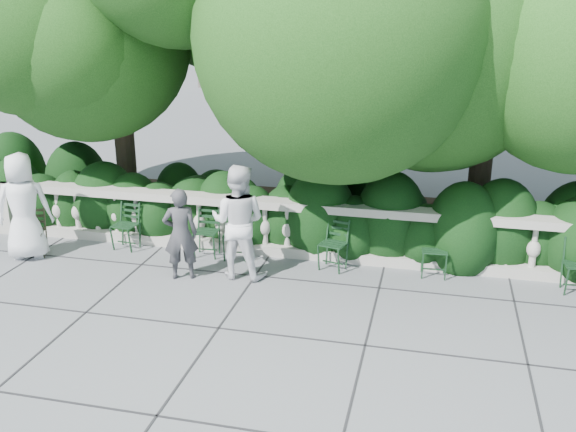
% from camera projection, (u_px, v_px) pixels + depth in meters
% --- Properties ---
extents(ground, '(90.00, 90.00, 0.00)m').
position_uv_depth(ground, '(272.00, 300.00, 9.54)').
color(ground, '#5A5C62').
rests_on(ground, ground).
extents(balustrade, '(12.00, 0.44, 1.00)m').
position_uv_depth(balustrade, '(299.00, 230.00, 11.04)').
color(balustrade, '#9E998E').
rests_on(balustrade, ground).
extents(shrub_hedge, '(15.00, 2.60, 1.70)m').
position_uv_depth(shrub_hedge, '(312.00, 233.00, 12.30)').
color(shrub_hedge, black).
rests_on(shrub_hedge, ground).
extents(tree_canopy, '(15.04, 6.52, 6.78)m').
position_uv_depth(tree_canopy, '(356.00, 17.00, 11.07)').
color(tree_canopy, '#3F3023').
rests_on(tree_canopy, ground).
extents(chair_a, '(0.47, 0.51, 0.84)m').
position_uv_depth(chair_a, '(205.00, 259.00, 11.08)').
color(chair_a, black).
rests_on(chair_a, ground).
extents(chair_b, '(0.49, 0.52, 0.84)m').
position_uv_depth(chair_b, '(123.00, 251.00, 11.40)').
color(chair_b, black).
rests_on(chair_b, ground).
extents(chair_c, '(0.55, 0.57, 0.84)m').
position_uv_depth(chair_c, '(329.00, 272.00, 10.53)').
color(chair_c, black).
rests_on(chair_c, ground).
extents(chair_d, '(0.49, 0.53, 0.84)m').
position_uv_depth(chair_d, '(235.00, 262.00, 10.95)').
color(chair_d, black).
rests_on(chair_d, ground).
extents(chair_f, '(0.47, 0.51, 0.84)m').
position_uv_depth(chair_f, '(433.00, 280.00, 10.25)').
color(chair_f, black).
rests_on(chair_f, ground).
extents(chair_weathered, '(0.58, 0.61, 0.84)m').
position_uv_depth(chair_weathered, '(34.00, 258.00, 11.09)').
color(chair_weathered, black).
rests_on(chair_weathered, ground).
extents(person_businessman, '(1.06, 0.89, 1.85)m').
position_uv_depth(person_businessman, '(23.00, 206.00, 10.86)').
color(person_businessman, white).
rests_on(person_businessman, ground).
extents(person_woman_grey, '(0.64, 0.53, 1.49)m').
position_uv_depth(person_woman_grey, '(180.00, 234.00, 10.10)').
color(person_woman_grey, '#39383D').
rests_on(person_woman_grey, ground).
extents(person_casual_man, '(0.92, 0.72, 1.85)m').
position_uv_depth(person_casual_man, '(238.00, 222.00, 10.11)').
color(person_casual_man, white).
rests_on(person_casual_man, ground).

